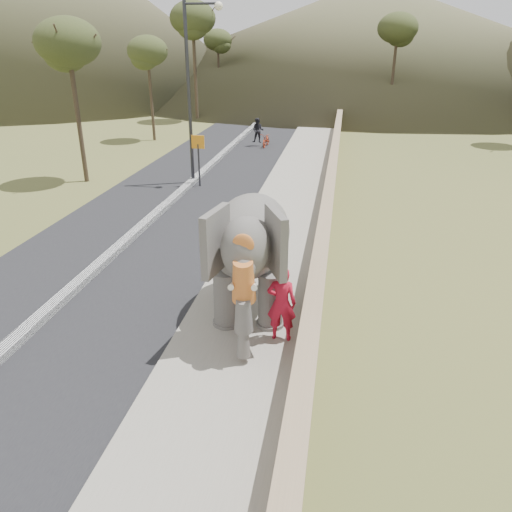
{
  "coord_description": "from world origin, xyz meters",
  "views": [
    {
      "loc": [
        2.05,
        -8.55,
        6.41
      ],
      "look_at": [
        0.2,
        2.11,
        1.7
      ],
      "focal_mm": 35.0,
      "sensor_mm": 36.0,
      "label": 1
    }
  ],
  "objects": [
    {
      "name": "motorcyclist",
      "position": [
        -3.11,
        23.63,
        0.71
      ],
      "size": [
        1.25,
        1.68,
        1.82
      ],
      "color": "#9B270E",
      "rests_on": "ground"
    },
    {
      "name": "trees",
      "position": [
        1.39,
        28.52,
        4.01
      ],
      "size": [
        48.78,
        43.22,
        9.55
      ],
      "color": "#473828",
      "rests_on": "ground"
    },
    {
      "name": "hill_far",
      "position": [
        5.0,
        70.0,
        7.0
      ],
      "size": [
        80.0,
        80.0,
        14.0
      ],
      "primitive_type": "cone",
      "color": "brown",
      "rests_on": "ground"
    },
    {
      "name": "road",
      "position": [
        -5.0,
        10.0,
        0.01
      ],
      "size": [
        7.0,
        120.0,
        0.03
      ],
      "primitive_type": "cube",
      "color": "black",
      "rests_on": "ground"
    },
    {
      "name": "lamppost",
      "position": [
        -4.69,
        14.26,
        4.87
      ],
      "size": [
        1.76,
        0.36,
        8.0
      ],
      "color": "#313136",
      "rests_on": "ground"
    },
    {
      "name": "ground",
      "position": [
        0.0,
        0.0,
        0.0
      ],
      "size": [
        160.0,
        160.0,
        0.0
      ],
      "primitive_type": "plane",
      "color": "olive",
      "rests_on": "ground"
    },
    {
      "name": "signboard",
      "position": [
        -4.5,
        13.66,
        1.64
      ],
      "size": [
        0.6,
        0.08,
        2.4
      ],
      "color": "#2D2D33",
      "rests_on": "ground"
    },
    {
      "name": "elephant_and_man",
      "position": [
        0.02,
        2.47,
        1.65
      ],
      "size": [
        2.57,
        4.39,
        3.02
      ],
      "color": "slate",
      "rests_on": "ground"
    },
    {
      "name": "median",
      "position": [
        -5.0,
        10.0,
        0.11
      ],
      "size": [
        0.35,
        120.0,
        0.22
      ],
      "primitive_type": "cube",
      "color": "black",
      "rests_on": "ground"
    },
    {
      "name": "walkway",
      "position": [
        0.0,
        10.0,
        0.07
      ],
      "size": [
        3.0,
        120.0,
        0.15
      ],
      "primitive_type": "cube",
      "color": "#9E9687",
      "rests_on": "ground"
    },
    {
      "name": "parapet",
      "position": [
        1.65,
        10.0,
        0.55
      ],
      "size": [
        0.3,
        120.0,
        1.1
      ],
      "primitive_type": "cube",
      "color": "tan",
      "rests_on": "ground"
    }
  ]
}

